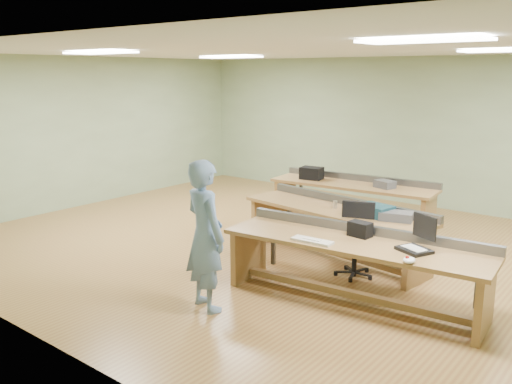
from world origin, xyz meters
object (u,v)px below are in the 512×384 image
person (205,235)px  parts_bin_teal (375,211)px  workbench_front (355,256)px  laptop_base (414,250)px  mug (352,209)px  workbench_mid (336,221)px  camera_bag (360,229)px  parts_bin_grey (396,216)px  workbench_back (353,194)px  drinks_can (335,204)px  task_chair (355,249)px

person → parts_bin_teal: bearing=-93.5°
workbench_front → laptop_base: size_ratio=9.44×
mug → workbench_mid: bearing=161.8°
camera_bag → parts_bin_grey: 0.96m
workbench_mid → laptop_base: size_ratio=8.88×
laptop_base → workbench_front: bearing=-151.1°
workbench_mid → parts_bin_teal: bearing=3.7°
workbench_front → camera_bag: size_ratio=12.05×
workbench_front → mug: (-0.66, 1.13, 0.24)m
workbench_front → workbench_back: size_ratio=1.07×
workbench_front → drinks_can: size_ratio=29.35×
parts_bin_teal → workbench_front: bearing=-74.6°
parts_bin_grey → mug: 0.65m
workbench_mid → task_chair: 0.73m
laptop_base → camera_bag: (-0.73, 0.14, 0.07)m
parts_bin_teal → mug: bearing=-171.7°
workbench_back → parts_bin_teal: (1.32, -1.81, 0.27)m
camera_bag → drinks_can: camera_bag is taller
parts_bin_grey → task_chair: bearing=-136.7°
workbench_mid → mug: (0.29, -0.09, 0.24)m
workbench_front → parts_bin_teal: size_ratio=7.28×
mug → drinks_can: bearing=163.1°
workbench_back → task_chair: bearing=-65.8°
mug → laptop_base: bearing=-38.4°
workbench_mid → laptop_base: 2.03m
workbench_back → mug: workbench_back is taller
drinks_can → task_chair: bearing=-37.3°
mug → workbench_front: bearing=-59.6°
workbench_back → parts_bin_teal: parts_bin_teal is taller
person → parts_bin_grey: 2.67m
task_chair → workbench_back: bearing=99.3°
parts_bin_grey → mug: (-0.65, -0.02, -0.01)m
workbench_back → drinks_can: size_ratio=27.38×
laptop_base → parts_bin_teal: parts_bin_teal is taller
workbench_mid → workbench_back: bearing=119.2°
workbench_front → task_chair: task_chair is taller
workbench_front → drinks_can: same height
parts_bin_teal → drinks_can: 0.66m
laptop_base → task_chair: (-1.09, 0.73, -0.41)m
workbench_back → mug: size_ratio=22.79×
workbench_back → parts_bin_grey: size_ratio=6.95×
workbench_mid → camera_bag: camera_bag is taller
workbench_front → laptop_base: (0.69, 0.05, 0.21)m
person → camera_bag: size_ratio=6.56×
person → workbench_mid: bearing=-79.3°
workbench_back → workbench_front: bearing=-66.4°
workbench_back → person: size_ratio=1.71×
camera_bag → drinks_can: size_ratio=2.44×
task_chair → camera_bag: bearing=-78.7°
workbench_mid → task_chair: size_ratio=3.08×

